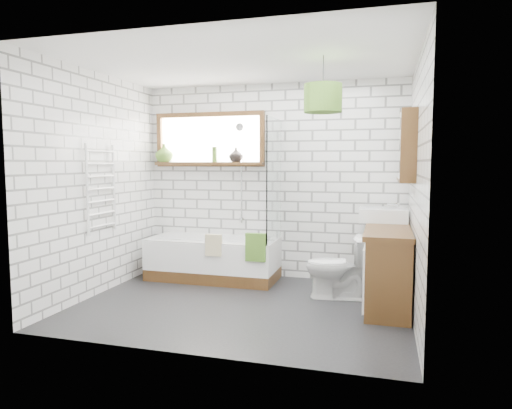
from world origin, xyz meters
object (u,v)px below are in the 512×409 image
(basin, at_px, (383,215))
(pendant, at_px, (323,98))
(bathtub, at_px, (214,258))
(vanity, at_px, (388,266))
(toilet, at_px, (338,267))

(basin, xyz_separation_m, pendant, (-0.58, -1.02, 1.21))
(pendant, bearing_deg, basin, 60.54)
(bathtub, relative_size, vanity, 1.15)
(pendant, bearing_deg, bathtub, 146.46)
(bathtub, relative_size, basin, 3.07)
(basin, bearing_deg, pendant, -119.46)
(bathtub, bearing_deg, toilet, -14.34)
(toilet, bearing_deg, bathtub, -110.59)
(bathtub, bearing_deg, vanity, -12.50)
(toilet, relative_size, pendant, 1.94)
(basin, relative_size, toilet, 0.76)
(vanity, distance_m, basin, 0.70)
(vanity, height_order, basin, basin)
(toilet, distance_m, pendant, 1.85)
(bathtub, bearing_deg, pendant, -33.54)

